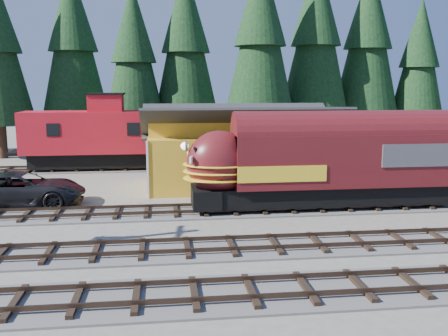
{
  "coord_description": "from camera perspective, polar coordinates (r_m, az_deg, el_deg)",
  "views": [
    {
      "loc": [
        -5.07,
        -21.26,
        6.62
      ],
      "look_at": [
        -1.97,
        4.0,
        2.32
      ],
      "focal_mm": 40.0,
      "sensor_mm": 36.0,
      "label": 1
    }
  ],
  "objects": [
    {
      "name": "ground",
      "position": [
        22.84,
        6.19,
        -7.33
      ],
      "size": [
        120.0,
        120.0,
        0.0
      ],
      "primitive_type": "plane",
      "color": "#6B665B",
      "rests_on": "ground"
    },
    {
      "name": "caboose",
      "position": [
        39.81,
        -14.64,
        3.64
      ],
      "size": [
        10.57,
        3.06,
        5.5
      ],
      "color": "black",
      "rests_on": "ground"
    },
    {
      "name": "locomotive",
      "position": [
        26.83,
        10.4,
        0.25
      ],
      "size": [
        14.52,
        2.89,
        3.95
      ],
      "color": "black",
      "rests_on": "ground"
    },
    {
      "name": "track_siding",
      "position": [
        30.14,
        23.27,
        -3.78
      ],
      "size": [
        68.0,
        3.2,
        0.33
      ],
      "color": "#4C4947",
      "rests_on": "ground"
    },
    {
      "name": "conifer_backdrop",
      "position": [
        47.54,
        4.81,
        14.11
      ],
      "size": [
        80.37,
        24.07,
        16.87
      ],
      "color": "black",
      "rests_on": "ground"
    },
    {
      "name": "depot",
      "position": [
        32.37,
        2.06,
        3.09
      ],
      "size": [
        12.8,
        7.0,
        5.3
      ],
      "color": "gold",
      "rests_on": "ground"
    },
    {
      "name": "track_spur",
      "position": [
        40.11,
        -13.96,
        -0.11
      ],
      "size": [
        32.0,
        3.2,
        0.33
      ],
      "color": "#4C4947",
      "rests_on": "ground"
    },
    {
      "name": "pickup_truck_a",
      "position": [
        29.43,
        -22.12,
        -2.26
      ],
      "size": [
        6.77,
        3.16,
        1.88
      ],
      "primitive_type": "imported",
      "rotation": [
        0.0,
        0.0,
        1.58
      ],
      "color": "black",
      "rests_on": "ground"
    }
  ]
}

